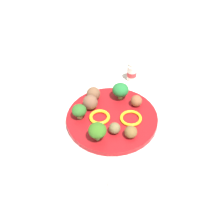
# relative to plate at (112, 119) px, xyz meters

# --- Properties ---
(ground_plane) EXTENTS (4.00, 4.00, 0.00)m
(ground_plane) POSITION_rel_plate_xyz_m (0.00, 0.00, -0.01)
(ground_plane) COLOR beige
(plate) EXTENTS (0.28, 0.28, 0.02)m
(plate) POSITION_rel_plate_xyz_m (0.00, 0.00, 0.00)
(plate) COLOR maroon
(plate) RESTS_ON ground_plane
(broccoli_floret_back_left) EXTENTS (0.05, 0.05, 0.06)m
(broccoli_floret_back_left) POSITION_rel_plate_xyz_m (-0.09, 0.03, 0.04)
(broccoli_floret_back_left) COLOR #90BD67
(broccoli_floret_back_left) RESTS_ON plate
(broccoli_floret_mid_left) EXTENTS (0.05, 0.05, 0.05)m
(broccoli_floret_mid_left) POSITION_rel_plate_xyz_m (0.09, -0.02, 0.04)
(broccoli_floret_mid_left) COLOR #90D066
(broccoli_floret_mid_left) RESTS_ON plate
(broccoli_floret_center) EXTENTS (0.04, 0.04, 0.05)m
(broccoli_floret_center) POSITION_rel_plate_xyz_m (-0.01, 0.10, 0.04)
(broccoli_floret_center) COLOR #A5C46C
(broccoli_floret_center) RESTS_ON plate
(meatball_center) EXTENTS (0.04, 0.04, 0.04)m
(meatball_center) POSITION_rel_plate_xyz_m (-0.07, -0.06, 0.03)
(meatball_center) COLOR brown
(meatball_center) RESTS_ON plate
(meatball_mid_right) EXTENTS (0.03, 0.03, 0.03)m
(meatball_mid_right) POSITION_rel_plate_xyz_m (-0.06, -0.01, 0.02)
(meatball_mid_right) COLOR brown
(meatball_mid_right) RESTS_ON plate
(meatball_back_left) EXTENTS (0.04, 0.04, 0.04)m
(meatball_back_left) POSITION_rel_plate_xyz_m (0.06, -0.07, 0.03)
(meatball_back_left) COLOR brown
(meatball_back_left) RESTS_ON plate
(meatball_back_right) EXTENTS (0.04, 0.04, 0.04)m
(meatball_back_right) POSITION_rel_plate_xyz_m (0.08, 0.07, 0.03)
(meatball_back_right) COLOR brown
(meatball_back_right) RESTS_ON plate
(meatball_far_rim) EXTENTS (0.05, 0.05, 0.05)m
(meatball_far_rim) POSITION_rel_plate_xyz_m (0.03, 0.07, 0.03)
(meatball_far_rim) COLOR brown
(meatball_far_rim) RESTS_ON plate
(pepper_ring_back_left) EXTENTS (0.09, 0.09, 0.01)m
(pepper_ring_back_left) POSITION_rel_plate_xyz_m (-0.01, -0.06, 0.01)
(pepper_ring_back_left) COLOR yellow
(pepper_ring_back_left) RESTS_ON plate
(pepper_ring_center) EXTENTS (0.09, 0.09, 0.01)m
(pepper_ring_center) POSITION_rel_plate_xyz_m (-0.01, 0.04, 0.01)
(pepper_ring_center) COLOR yellow
(pepper_ring_center) RESTS_ON plate
(napkin) EXTENTS (0.17, 0.13, 0.01)m
(napkin) POSITION_rel_plate_xyz_m (-0.26, -0.00, -0.01)
(napkin) COLOR white
(napkin) RESTS_ON ground_plane
(fork) EXTENTS (0.12, 0.02, 0.01)m
(fork) POSITION_rel_plate_xyz_m (-0.25, 0.01, -0.00)
(fork) COLOR silver
(fork) RESTS_ON napkin
(knife) EXTENTS (0.15, 0.02, 0.01)m
(knife) POSITION_rel_plate_xyz_m (-0.25, -0.02, -0.00)
(knife) COLOR white
(knife) RESTS_ON napkin
(yogurt_bottle) EXTENTS (0.03, 0.03, 0.07)m
(yogurt_bottle) POSITION_rel_plate_xyz_m (0.21, -0.05, 0.02)
(yogurt_bottle) COLOR white
(yogurt_bottle) RESTS_ON ground_plane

